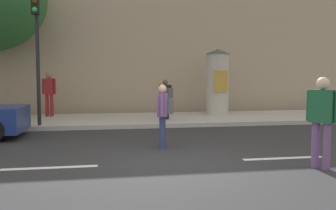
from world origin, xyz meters
The scene contains 10 objects.
ground_plane centered at (0.00, 0.00, 0.00)m, with size 80.00×80.00×0.00m, color #2B2B2D.
sidewalk_curb centered at (0.00, 7.00, 0.07)m, with size 36.00×4.00×0.15m, color #B2ADA3.
lane_markings centered at (0.00, 0.00, 0.00)m, with size 25.80×0.16×0.01m.
building_backdrop centered at (0.00, 12.00, 4.21)m, with size 36.00×5.00×8.43m, color tan.
traffic_light centered at (-3.45, 5.24, 3.04)m, with size 0.24×0.45×4.30m.
poster_column centered at (3.38, 7.78, 1.54)m, with size 1.05×1.05×2.74m.
pedestrian_with_backpack centered at (0.06, 1.56, 0.91)m, with size 0.45×0.56×1.55m.
pedestrian_tallest centered at (2.67, -0.93, 1.02)m, with size 0.45×0.51×1.73m.
pedestrian_near_pole centered at (0.90, 6.19, 1.03)m, with size 0.52×0.52×1.49m.
pedestrian_with_bag centered at (-3.50, 8.08, 1.18)m, with size 0.55×0.35×1.76m.
Camera 1 is at (-1.37, -7.23, 1.74)m, focal length 39.52 mm.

